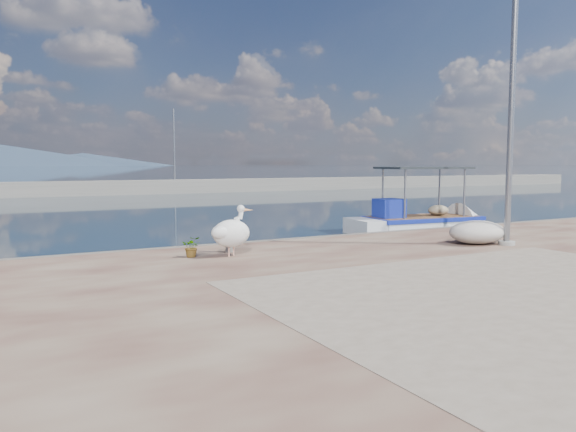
{
  "coord_description": "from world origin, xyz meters",
  "views": [
    {
      "loc": [
        -7.0,
        -9.15,
        2.69
      ],
      "look_at": [
        0.0,
        3.8,
        1.3
      ],
      "focal_mm": 35.0,
      "sensor_mm": 36.0,
      "label": 1
    }
  ],
  "objects_px": {
    "boat_right": "(421,226)",
    "lamp_post": "(510,121)",
    "pelican": "(232,232)",
    "bollard_near": "(229,235)"
  },
  "relations": [
    {
      "from": "boat_right",
      "to": "lamp_post",
      "type": "relative_size",
      "value": 0.91
    },
    {
      "from": "boat_right",
      "to": "pelican",
      "type": "distance_m",
      "value": 11.05
    },
    {
      "from": "lamp_post",
      "to": "bollard_near",
      "type": "xyz_separation_m",
      "value": [
        -7.03,
        2.39,
        -2.88
      ]
    },
    {
      "from": "pelican",
      "to": "lamp_post",
      "type": "relative_size",
      "value": 0.18
    },
    {
      "from": "lamp_post",
      "to": "pelican",
      "type": "bearing_deg",
      "value": 166.15
    },
    {
      "from": "boat_right",
      "to": "pelican",
      "type": "bearing_deg",
      "value": -148.81
    },
    {
      "from": "boat_right",
      "to": "lamp_post",
      "type": "xyz_separation_m",
      "value": [
        -2.77,
        -6.44,
        3.57
      ]
    },
    {
      "from": "pelican",
      "to": "boat_right",
      "type": "bearing_deg",
      "value": 3.7
    },
    {
      "from": "boat_right",
      "to": "bollard_near",
      "type": "distance_m",
      "value": 10.62
    },
    {
      "from": "pelican",
      "to": "bollard_near",
      "type": "xyz_separation_m",
      "value": [
        0.18,
        0.61,
        -0.15
      ]
    }
  ]
}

